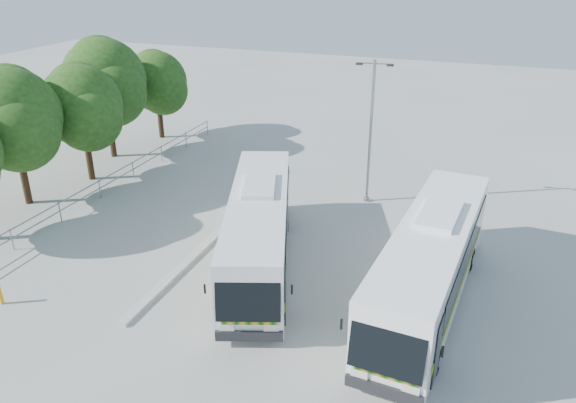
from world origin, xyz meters
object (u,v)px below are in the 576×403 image
at_px(tree_far_c, 82,106).
at_px(lamppost, 371,127).
at_px(bollard, 0,293).
at_px(tree_far_e, 158,82).
at_px(coach_adjacent, 430,262).
at_px(tree_far_b, 13,117).
at_px(tree_far_d, 105,81).
at_px(coach_main, 259,228).

bearing_deg(tree_far_c, lamppost, 8.95).
relative_size(lamppost, bollard, 7.59).
distance_m(tree_far_c, tree_far_e, 8.22).
relative_size(coach_adjacent, bollard, 12.08).
relative_size(tree_far_e, coach_adjacent, 0.51).
bearing_deg(tree_far_b, tree_far_e, 88.17).
bearing_deg(tree_far_c, coach_adjacent, -16.98).
distance_m(tree_far_c, tree_far_d, 3.93).
height_order(tree_far_e, coach_adjacent, tree_far_e).
bearing_deg(coach_adjacent, coach_main, -179.42).
height_order(coach_adjacent, bollard, coach_adjacent).
distance_m(tree_far_c, lamppost, 15.56).
bearing_deg(coach_main, tree_far_d, 126.97).
distance_m(lamppost, bollard, 17.76).
bearing_deg(lamppost, coach_main, -115.10).
distance_m(coach_main, bollard, 9.90).
xyz_separation_m(tree_far_c, lamppost, (15.36, 2.42, -0.25)).
height_order(tree_far_d, tree_far_e, tree_far_d).
xyz_separation_m(tree_far_c, bollard, (4.86, -11.46, -3.78)).
height_order(tree_far_d, coach_adjacent, tree_far_d).
distance_m(tree_far_e, lamppost, 16.89).
distance_m(tree_far_e, bollard, 20.66).
bearing_deg(tree_far_d, tree_far_b, -87.77).
distance_m(coach_main, coach_adjacent, 6.90).
bearing_deg(tree_far_b, coach_main, -6.62).
distance_m(coach_adjacent, lamppost, 9.64).
height_order(tree_far_d, bollard, tree_far_d).
bearing_deg(tree_far_d, tree_far_c, -72.17).
height_order(lamppost, bollard, lamppost).
distance_m(tree_far_c, coach_adjacent, 20.58).
bearing_deg(tree_far_d, lamppost, -4.42).
bearing_deg(bollard, coach_adjacent, 20.51).
height_order(tree_far_d, coach_main, tree_far_d).
relative_size(tree_far_b, coach_adjacent, 0.60).
bearing_deg(tree_far_d, coach_adjacent, -25.00).
xyz_separation_m(lamppost, bollard, (-10.50, -13.88, -3.53)).
relative_size(tree_far_d, coach_adjacent, 0.63).
height_order(coach_main, lamppost, lamppost).
bearing_deg(lamppost, tree_far_b, -164.94).
height_order(tree_far_b, bollard, tree_far_b).
distance_m(tree_far_b, tree_far_e, 12.13).
bearing_deg(coach_main, tree_far_e, 114.41).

